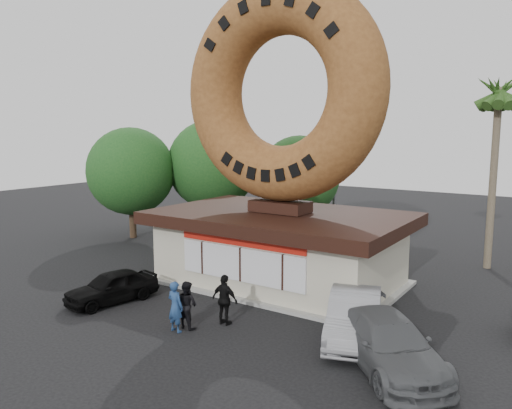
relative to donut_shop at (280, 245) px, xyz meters
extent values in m
plane|color=black|center=(0.00, -5.98, -1.77)|extent=(90.00, 90.00, 0.00)
cube|color=#BEB8A2|center=(0.00, 0.02, -0.27)|extent=(10.00, 6.00, 3.00)
cube|color=#999993|center=(0.00, 0.02, -1.69)|extent=(10.60, 6.60, 0.15)
cube|color=#3F3F3F|center=(0.00, 0.02, 1.28)|extent=(10.00, 6.00, 0.10)
cube|color=black|center=(0.00, 0.02, 1.23)|extent=(11.20, 7.20, 0.55)
cube|color=silver|center=(0.00, -3.03, -0.22)|extent=(6.00, 0.12, 1.40)
cube|color=red|center=(0.00, -3.05, 0.78)|extent=(6.00, 0.10, 0.45)
cube|color=black|center=(0.00, 0.02, 1.78)|extent=(2.60, 1.40, 0.50)
torus|color=#985E2C|center=(0.00, 0.02, 6.85)|extent=(9.63, 2.46, 9.63)
cylinder|color=#473321|center=(-9.50, 7.02, -0.12)|extent=(0.44, 0.44, 3.30)
sphere|color=#19481B|center=(-9.50, 7.02, 2.88)|extent=(6.00, 6.00, 6.00)
cylinder|color=#473321|center=(-4.00, 9.02, -0.34)|extent=(0.44, 0.44, 2.86)
sphere|color=#19481B|center=(-4.00, 9.02, 2.26)|extent=(5.20, 5.20, 5.20)
cylinder|color=#473321|center=(-13.00, 3.02, -0.23)|extent=(0.44, 0.44, 3.08)
sphere|color=#19481B|center=(-13.00, 3.02, 2.57)|extent=(5.60, 5.60, 5.60)
cylinder|color=#726651|center=(7.50, 8.02, 2.73)|extent=(0.36, 0.36, 9.00)
cylinder|color=#59595E|center=(-2.00, 10.02, 2.23)|extent=(0.18, 0.18, 8.00)
cylinder|color=#59595E|center=(-1.10, 10.02, 6.13)|extent=(1.80, 0.12, 0.12)
cube|color=#59595E|center=(-0.20, 10.02, 6.08)|extent=(0.45, 0.20, 0.12)
imported|color=navy|center=(-0.08, -6.83, -0.87)|extent=(0.69, 0.48, 1.80)
imported|color=black|center=(0.02, -6.36, -0.92)|extent=(0.85, 0.68, 1.70)
imported|color=black|center=(0.96, -5.37, -0.84)|extent=(1.08, 0.46, 1.84)
imported|color=black|center=(-4.29, -6.06, -1.12)|extent=(2.27, 4.03, 1.29)
imported|color=#939397|center=(5.29, -3.86, -0.98)|extent=(3.14, 5.05, 1.57)
imported|color=#575A5C|center=(6.95, -5.29, -1.01)|extent=(5.08, 5.23, 1.51)
camera|label=1|loc=(11.46, -19.00, 5.18)|focal=35.00mm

